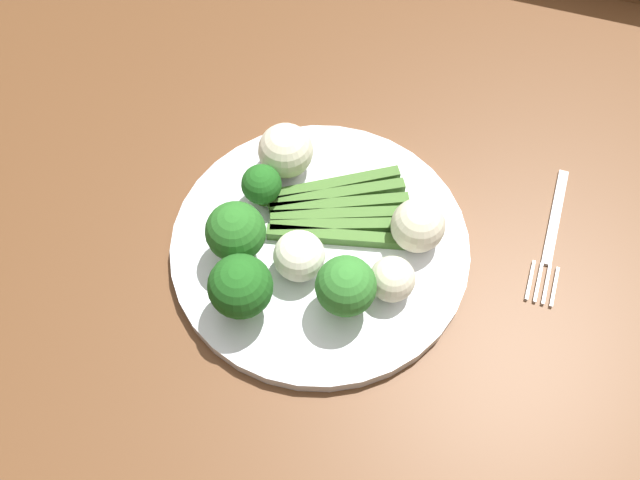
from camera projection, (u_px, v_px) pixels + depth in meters
The scene contains 14 objects.
ground_plane at pixel (349, 468), 1.40m from camera, with size 6.00×6.00×0.02m, color tan.
dining_table at pixel (370, 329), 0.81m from camera, with size 1.33×0.89×0.78m.
chair at pixel (482, 64), 1.24m from camera, with size 0.46×0.46×0.87m.
plate at pixel (320, 246), 0.73m from camera, with size 0.30×0.30×0.01m, color white.
asparagus_bundle at pixel (338, 211), 0.74m from camera, with size 0.15×0.10×0.01m.
broccoli_left at pixel (346, 287), 0.65m from camera, with size 0.06×0.06×0.07m.
broccoli_front_left at pixel (240, 287), 0.65m from camera, with size 0.06×0.06×0.07m.
broccoli_near_center at pixel (236, 232), 0.68m from camera, with size 0.06×0.06×0.07m.
broccoli_front at pixel (262, 185), 0.72m from camera, with size 0.04×0.04×0.05m.
cauliflower_back at pixel (418, 226), 0.70m from camera, with size 0.05×0.05×0.05m, color beige.
cauliflower_outer_edge at pixel (299, 256), 0.69m from camera, with size 0.05×0.05×0.05m, color white.
cauliflower_near_fork at pixel (286, 151), 0.75m from camera, with size 0.06×0.06×0.06m, color beige.
cauliflower_edge at pixel (392, 279), 0.68m from camera, with size 0.04×0.04×0.04m, color beige.
fork at pixel (551, 237), 0.74m from camera, with size 0.05×0.17×0.00m.
Camera 1 is at (0.01, 0.33, 1.42)m, focal length 40.69 mm.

